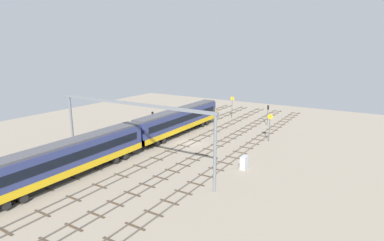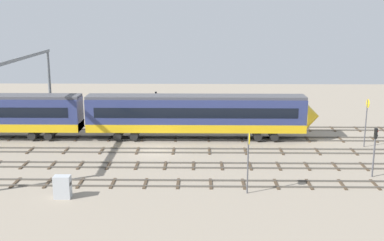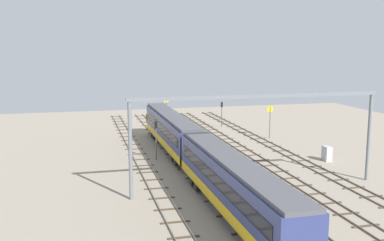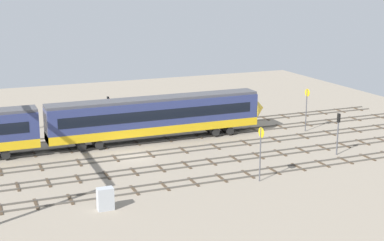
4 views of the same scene
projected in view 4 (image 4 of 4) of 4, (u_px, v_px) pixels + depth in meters
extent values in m
plane|color=gray|center=(133.00, 157.00, 58.32)|extent=(89.78, 89.78, 0.00)
cube|color=#59544C|center=(167.00, 188.00, 49.15)|extent=(73.78, 0.07, 0.16)
cube|color=#59544C|center=(162.00, 183.00, 50.44)|extent=(73.78, 0.07, 0.16)
cube|color=#473828|center=(0.00, 209.00, 44.72)|extent=(0.24, 2.40, 0.08)
cube|color=#473828|center=(36.00, 204.00, 45.74)|extent=(0.24, 2.40, 0.08)
cube|color=#473828|center=(70.00, 199.00, 46.76)|extent=(0.24, 2.40, 0.08)
cube|color=#473828|center=(103.00, 195.00, 47.77)|extent=(0.24, 2.40, 0.08)
cube|color=#473828|center=(135.00, 190.00, 48.79)|extent=(0.24, 2.40, 0.08)
cube|color=#473828|center=(165.00, 186.00, 49.80)|extent=(0.24, 2.40, 0.08)
cube|color=#473828|center=(194.00, 182.00, 50.82)|extent=(0.24, 2.40, 0.08)
cube|color=#473828|center=(221.00, 178.00, 51.83)|extent=(0.24, 2.40, 0.08)
cube|color=#473828|center=(248.00, 174.00, 52.85)|extent=(0.24, 2.40, 0.08)
cube|color=#473828|center=(274.00, 171.00, 53.86)|extent=(0.24, 2.40, 0.08)
cube|color=#473828|center=(299.00, 167.00, 54.88)|extent=(0.24, 2.40, 0.08)
cube|color=#473828|center=(322.00, 164.00, 55.90)|extent=(0.24, 2.40, 0.08)
cube|color=#473828|center=(345.00, 160.00, 56.91)|extent=(0.24, 2.40, 0.08)
cube|color=#473828|center=(368.00, 157.00, 57.93)|extent=(0.24, 2.40, 0.08)
cube|color=#59544C|center=(150.00, 172.00, 53.40)|extent=(73.78, 0.07, 0.16)
cube|color=#59544C|center=(145.00, 167.00, 54.69)|extent=(73.78, 0.07, 0.16)
cube|color=#473828|center=(18.00, 187.00, 49.65)|extent=(0.24, 2.40, 0.08)
cube|color=#473828|center=(48.00, 183.00, 50.63)|extent=(0.24, 2.40, 0.08)
cube|color=#473828|center=(78.00, 179.00, 51.61)|extent=(0.24, 2.40, 0.08)
cube|color=#473828|center=(107.00, 175.00, 52.59)|extent=(0.24, 2.40, 0.08)
cube|color=#473828|center=(134.00, 172.00, 53.57)|extent=(0.24, 2.40, 0.08)
cube|color=#473828|center=(161.00, 168.00, 54.54)|extent=(0.24, 2.40, 0.08)
cube|color=#473828|center=(186.00, 165.00, 55.52)|extent=(0.24, 2.40, 0.08)
cube|color=#473828|center=(211.00, 162.00, 56.50)|extent=(0.24, 2.40, 0.08)
cube|color=#473828|center=(235.00, 159.00, 57.48)|extent=(0.24, 2.40, 0.08)
cube|color=#473828|center=(258.00, 156.00, 58.46)|extent=(0.24, 2.40, 0.08)
cube|color=#473828|center=(280.00, 153.00, 59.44)|extent=(0.24, 2.40, 0.08)
cube|color=#473828|center=(302.00, 150.00, 60.42)|extent=(0.24, 2.40, 0.08)
cube|color=#473828|center=(323.00, 147.00, 61.40)|extent=(0.24, 2.40, 0.08)
cube|color=#473828|center=(343.00, 145.00, 62.38)|extent=(0.24, 2.40, 0.08)
cube|color=#473828|center=(363.00, 142.00, 63.36)|extent=(0.24, 2.40, 0.08)
cube|color=#473828|center=(382.00, 140.00, 64.34)|extent=(0.24, 2.40, 0.08)
cube|color=#59544C|center=(135.00, 158.00, 57.65)|extent=(73.78, 0.07, 0.16)
cube|color=#59544C|center=(131.00, 154.00, 58.94)|extent=(73.78, 0.07, 0.16)
cube|color=#473828|center=(0.00, 172.00, 53.51)|extent=(0.24, 2.40, 0.08)
cube|color=#473828|center=(41.00, 167.00, 54.88)|extent=(0.24, 2.40, 0.08)
cube|color=#473828|center=(79.00, 163.00, 56.25)|extent=(0.24, 2.40, 0.08)
cube|color=#473828|center=(116.00, 158.00, 57.62)|extent=(0.24, 2.40, 0.08)
cube|color=#473828|center=(150.00, 154.00, 58.99)|extent=(0.24, 2.40, 0.08)
cube|color=#473828|center=(184.00, 150.00, 60.36)|extent=(0.24, 2.40, 0.08)
cube|color=#473828|center=(215.00, 146.00, 61.73)|extent=(0.24, 2.40, 0.08)
cube|color=#473828|center=(246.00, 143.00, 63.11)|extent=(0.24, 2.40, 0.08)
cube|color=#473828|center=(275.00, 139.00, 64.48)|extent=(0.24, 2.40, 0.08)
cube|color=#473828|center=(303.00, 136.00, 65.85)|extent=(0.24, 2.40, 0.08)
cube|color=#473828|center=(329.00, 133.00, 67.22)|extent=(0.24, 2.40, 0.08)
cube|color=#473828|center=(355.00, 130.00, 68.59)|extent=(0.24, 2.40, 0.08)
cube|color=#473828|center=(380.00, 127.00, 69.96)|extent=(0.24, 2.40, 0.08)
cube|color=#59544C|center=(122.00, 146.00, 61.91)|extent=(73.78, 0.07, 0.16)
cube|color=#59544C|center=(119.00, 142.00, 63.19)|extent=(73.78, 0.07, 0.16)
cube|color=#473828|center=(34.00, 154.00, 59.13)|extent=(0.24, 2.40, 0.08)
cube|color=#473828|center=(70.00, 150.00, 60.50)|extent=(0.24, 2.40, 0.08)
cube|color=#473828|center=(104.00, 146.00, 61.87)|extent=(0.24, 2.40, 0.08)
cube|color=#473828|center=(137.00, 143.00, 63.25)|extent=(0.24, 2.40, 0.08)
cube|color=#473828|center=(168.00, 139.00, 64.62)|extent=(0.24, 2.40, 0.08)
cube|color=#473828|center=(198.00, 136.00, 65.99)|extent=(0.24, 2.40, 0.08)
cube|color=#473828|center=(227.00, 133.00, 67.36)|extent=(0.24, 2.40, 0.08)
cube|color=#473828|center=(254.00, 130.00, 68.73)|extent=(0.24, 2.40, 0.08)
cube|color=#473828|center=(281.00, 127.00, 70.10)|extent=(0.24, 2.40, 0.08)
cube|color=#473828|center=(307.00, 124.00, 71.47)|extent=(0.24, 2.40, 0.08)
cube|color=#473828|center=(331.00, 121.00, 72.84)|extent=(0.24, 2.40, 0.08)
cube|color=#473828|center=(355.00, 119.00, 74.21)|extent=(0.24, 2.40, 0.08)
cube|color=#473828|center=(378.00, 116.00, 75.58)|extent=(0.24, 2.40, 0.08)
cube|color=#59544C|center=(111.00, 135.00, 66.16)|extent=(73.78, 0.07, 0.16)
cube|color=#59544C|center=(108.00, 132.00, 67.45)|extent=(73.78, 0.07, 0.16)
cube|color=#473828|center=(4.00, 145.00, 62.42)|extent=(0.24, 2.40, 0.08)
cube|color=#473828|center=(32.00, 142.00, 63.52)|extent=(0.24, 2.40, 0.08)
cube|color=#473828|center=(59.00, 139.00, 64.62)|extent=(0.24, 2.40, 0.08)
cube|color=#473828|center=(85.00, 136.00, 65.72)|extent=(0.24, 2.40, 0.08)
cube|color=#473828|center=(110.00, 134.00, 66.81)|extent=(0.24, 2.40, 0.08)
cube|color=#473828|center=(134.00, 131.00, 67.91)|extent=(0.24, 2.40, 0.08)
cube|color=#473828|center=(157.00, 129.00, 69.01)|extent=(0.24, 2.40, 0.08)
cube|color=#473828|center=(180.00, 127.00, 70.10)|extent=(0.24, 2.40, 0.08)
cube|color=#473828|center=(202.00, 125.00, 71.20)|extent=(0.24, 2.40, 0.08)
cube|color=#473828|center=(224.00, 122.00, 72.30)|extent=(0.24, 2.40, 0.08)
cube|color=#473828|center=(244.00, 120.00, 73.39)|extent=(0.24, 2.40, 0.08)
cube|color=#473828|center=(265.00, 118.00, 74.49)|extent=(0.24, 2.40, 0.08)
cube|color=#473828|center=(284.00, 116.00, 75.59)|extent=(0.24, 2.40, 0.08)
cube|color=#473828|center=(303.00, 114.00, 76.68)|extent=(0.24, 2.40, 0.08)
cube|color=#473828|center=(322.00, 112.00, 77.78)|extent=(0.24, 2.40, 0.08)
cube|color=#473828|center=(339.00, 111.00, 78.88)|extent=(0.24, 2.40, 0.08)
cube|color=#473828|center=(357.00, 109.00, 79.97)|extent=(0.24, 2.40, 0.08)
cube|color=navy|center=(156.00, 116.00, 63.42)|extent=(24.00, 2.90, 3.60)
cube|color=gold|center=(156.00, 128.00, 63.74)|extent=(24.00, 2.94, 0.90)
cube|color=#4C4C51|center=(156.00, 99.00, 62.96)|extent=(24.00, 2.50, 0.30)
cube|color=black|center=(160.00, 115.00, 62.01)|extent=(22.00, 0.04, 1.10)
cube|color=black|center=(152.00, 109.00, 64.63)|extent=(22.00, 0.04, 1.10)
cylinder|color=black|center=(80.00, 144.00, 60.76)|extent=(0.90, 2.70, 0.90)
cylinder|color=black|center=(96.00, 142.00, 61.43)|extent=(0.90, 2.70, 0.90)
cylinder|color=black|center=(211.00, 130.00, 66.47)|extent=(0.90, 2.70, 0.90)
cylinder|color=black|center=(225.00, 128.00, 67.14)|extent=(0.90, 2.70, 0.90)
cylinder|color=black|center=(5.00, 152.00, 57.92)|extent=(0.90, 2.70, 0.90)
cone|color=gold|center=(257.00, 108.00, 68.22)|extent=(1.60, 3.24, 3.24)
cylinder|color=#4C4C51|center=(260.00, 155.00, 50.56)|extent=(0.12, 0.12, 4.90)
cylinder|color=yellow|center=(261.00, 133.00, 50.10)|extent=(0.05, 0.91, 0.91)
cube|color=black|center=(262.00, 133.00, 50.11)|extent=(0.02, 0.41, 0.12)
cylinder|color=#4C4C51|center=(306.00, 110.00, 67.58)|extent=(0.12, 0.12, 5.08)
cylinder|color=yellow|center=(307.00, 93.00, 67.09)|extent=(0.05, 0.91, 0.91)
cube|color=black|center=(308.00, 93.00, 67.10)|extent=(0.02, 0.41, 0.12)
cylinder|color=#4C4C51|center=(109.00, 122.00, 64.42)|extent=(0.14, 0.14, 3.98)
cube|color=black|center=(108.00, 101.00, 63.84)|extent=(0.20, 0.32, 0.90)
sphere|color=red|center=(109.00, 99.00, 63.84)|extent=(0.20, 0.20, 0.20)
sphere|color=#262626|center=(109.00, 102.00, 63.93)|extent=(0.20, 0.20, 0.20)
cylinder|color=#4C4C51|center=(337.00, 139.00, 58.53)|extent=(0.14, 0.14, 3.45)
cube|color=black|center=(339.00, 118.00, 58.01)|extent=(0.20, 0.32, 0.90)
sphere|color=red|center=(340.00, 116.00, 58.01)|extent=(0.20, 0.20, 0.20)
sphere|color=#262626|center=(339.00, 120.00, 58.10)|extent=(0.20, 0.20, 0.20)
cube|color=#B2B7BC|center=(105.00, 199.00, 44.53)|extent=(1.27, 0.78, 1.79)
cube|color=#333333|center=(113.00, 194.00, 44.71)|extent=(0.02, 0.55, 0.24)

